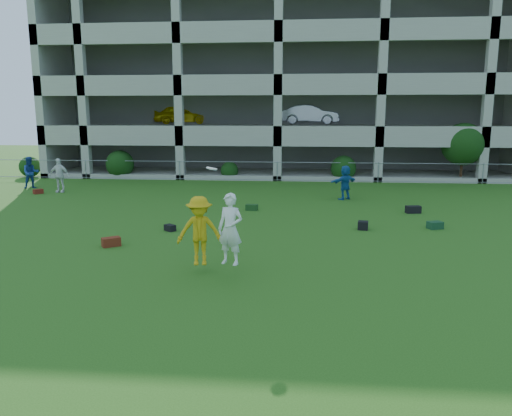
# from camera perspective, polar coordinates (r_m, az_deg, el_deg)

# --- Properties ---
(ground) EXTENTS (100.00, 100.00, 0.00)m
(ground) POSITION_cam_1_polar(r_m,az_deg,el_deg) (11.80, -2.31, -9.43)
(ground) COLOR #235114
(ground) RESTS_ON ground
(bystander_a) EXTENTS (1.06, 1.01, 1.73)m
(bystander_a) POSITION_cam_1_polar(r_m,az_deg,el_deg) (29.91, -24.35, 3.70)
(bystander_a) COLOR navy
(bystander_a) RESTS_ON ground
(bystander_b) EXTENTS (1.05, 0.47, 1.77)m
(bystander_b) POSITION_cam_1_polar(r_m,az_deg,el_deg) (27.88, -21.58, 3.50)
(bystander_b) COLOR white
(bystander_b) RESTS_ON ground
(bystander_d) EXTENTS (1.48, 1.32, 1.63)m
(bystander_d) POSITION_cam_1_polar(r_m,az_deg,el_deg) (24.15, 10.15, 2.89)
(bystander_d) COLOR #21599B
(bystander_d) RESTS_ON ground
(bag_red_a) EXTENTS (0.62, 0.56, 0.28)m
(bag_red_a) POSITION_cam_1_polar(r_m,az_deg,el_deg) (16.16, -16.22, -3.74)
(bag_red_a) COLOR #511D0E
(bag_red_a) RESTS_ON ground
(bag_black_b) EXTENTS (0.47, 0.45, 0.22)m
(bag_black_b) POSITION_cam_1_polar(r_m,az_deg,el_deg) (17.78, -9.81, -2.24)
(bag_black_b) COLOR black
(bag_black_b) RESTS_ON ground
(bag_green_c) EXTENTS (0.60, 0.52, 0.26)m
(bag_green_c) POSITION_cam_1_polar(r_m,az_deg,el_deg) (18.95, 19.78, -1.86)
(bag_green_c) COLOR #143720
(bag_green_c) RESTS_ON ground
(crate_d) EXTENTS (0.40, 0.40, 0.30)m
(crate_d) POSITION_cam_1_polar(r_m,az_deg,el_deg) (18.11, 12.13, -1.96)
(crate_d) COLOR black
(crate_d) RESTS_ON ground
(bag_black_e) EXTENTS (0.64, 0.39, 0.30)m
(bag_black_e) POSITION_cam_1_polar(r_m,az_deg,el_deg) (21.61, 17.52, -0.16)
(bag_black_e) COLOR black
(bag_black_e) RESTS_ON ground
(bag_red_f) EXTENTS (0.50, 0.53, 0.24)m
(bag_red_f) POSITION_cam_1_polar(r_m,az_deg,el_deg) (27.85, -23.64, 1.74)
(bag_red_f) COLOR #56100E
(bag_red_f) RESTS_ON ground
(bag_green_g) EXTENTS (0.52, 0.33, 0.25)m
(bag_green_g) POSITION_cam_1_polar(r_m,az_deg,el_deg) (21.20, -0.50, 0.07)
(bag_green_g) COLOR #123312
(bag_green_g) RESTS_ON ground
(frisbee_contest) EXTENTS (1.86, 1.14, 2.56)m
(frisbee_contest) POSITION_cam_1_polar(r_m,az_deg,el_deg) (12.72, -5.57, -2.54)
(frisbee_contest) COLOR gold
(frisbee_contest) RESTS_ON ground
(parking_garage) EXTENTS (30.00, 14.00, 12.00)m
(parking_garage) POSITION_cam_1_polar(r_m,az_deg,el_deg) (38.75, 3.16, 13.68)
(parking_garage) COLOR #9E998C
(parking_garage) RESTS_ON ground
(fence) EXTENTS (36.06, 0.06, 1.20)m
(fence) POSITION_cam_1_polar(r_m,az_deg,el_deg) (30.21, 2.44, 4.23)
(fence) COLOR gray
(fence) RESTS_ON ground
(shrub_row) EXTENTS (34.38, 2.52, 3.50)m
(shrub_row) POSITION_cam_1_polar(r_m,az_deg,el_deg) (30.94, 11.09, 5.87)
(shrub_row) COLOR #163D11
(shrub_row) RESTS_ON ground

